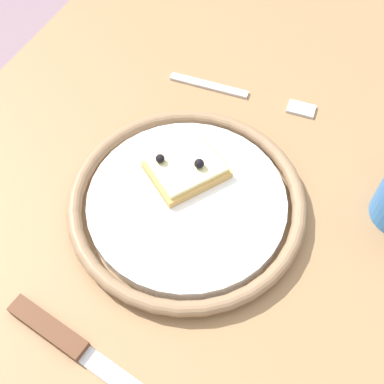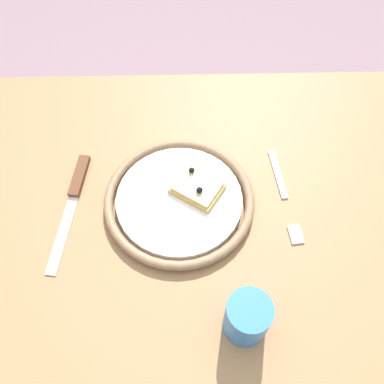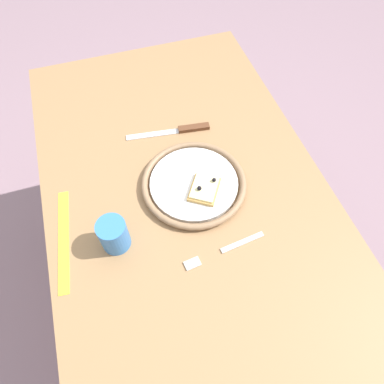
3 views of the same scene
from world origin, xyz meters
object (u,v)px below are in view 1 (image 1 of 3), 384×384
dining_table (195,265)px  pizza_slice_near (186,168)px  knife (74,346)px  fork (243,94)px  plate (187,202)px

dining_table → pizza_slice_near: size_ratio=10.92×
knife → fork: bearing=177.6°
dining_table → pizza_slice_near: pizza_slice_near is taller
pizza_slice_near → plate: bearing=27.0°
dining_table → knife: 0.20m
pizza_slice_near → knife: (0.22, -0.01, -0.02)m
pizza_slice_near → fork: 0.16m
knife → pizza_slice_near: bearing=177.3°
dining_table → fork: size_ratio=5.77×
dining_table → knife: knife is taller
knife → plate: bearing=171.9°
plate → fork: (-0.19, -0.01, -0.01)m
plate → knife: bearing=-8.1°
pizza_slice_near → knife: bearing=-2.7°
pizza_slice_near → knife: pizza_slice_near is taller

